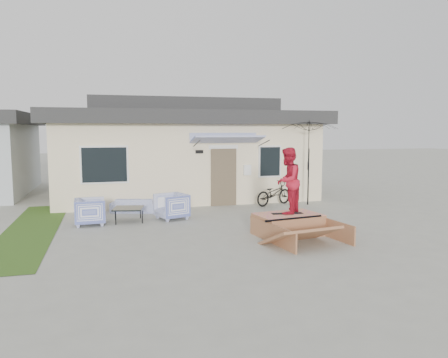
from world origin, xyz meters
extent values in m
plane|color=#97988D|center=(0.00, 0.00, 0.00)|extent=(90.00, 90.00, 0.00)
cube|color=#2E5219|center=(-5.20, 2.00, 0.00)|extent=(1.40, 8.00, 0.01)
cube|color=beige|center=(0.00, 8.00, 1.50)|extent=(10.00, 7.00, 3.00)
cube|color=#282828|center=(0.00, 8.00, 3.25)|extent=(10.80, 7.80, 0.50)
cube|color=#282828|center=(0.00, 8.00, 3.80)|extent=(7.50, 4.50, 0.60)
cube|color=brown|center=(1.00, 4.46, 1.05)|extent=(0.95, 0.08, 2.10)
cube|color=white|center=(-3.20, 4.47, 1.60)|extent=(1.60, 0.06, 1.30)
cube|color=white|center=(2.80, 4.47, 1.60)|extent=(0.90, 0.06, 1.20)
cube|color=#4B5AB3|center=(1.00, 3.95, 2.45)|extent=(2.50, 1.09, 0.29)
imported|color=#4B5AB3|center=(-2.22, 4.03, 0.32)|extent=(1.71, 0.89, 0.64)
imported|color=#4B5AB3|center=(-3.62, 2.34, 0.44)|extent=(0.83, 0.88, 0.87)
imported|color=#4B5AB3|center=(-1.20, 2.54, 0.44)|extent=(1.05, 1.08, 0.89)
cube|color=black|center=(-2.52, 2.52, 0.21)|extent=(1.02, 1.02, 0.43)
imported|color=black|center=(2.83, 4.09, 0.53)|extent=(1.77, 1.19, 1.07)
cylinder|color=black|center=(4.09, 3.83, 1.05)|extent=(0.05, 0.05, 2.10)
imported|color=black|center=(4.09, 3.83, 1.75)|extent=(2.45, 2.33, 0.90)
cube|color=black|center=(1.49, -0.26, 0.58)|extent=(0.85, 0.28, 0.05)
imported|color=red|center=(1.49, -0.26, 1.48)|extent=(1.07, 1.08, 1.75)
camera|label=1|loc=(-3.07, -10.76, 2.77)|focal=34.69mm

